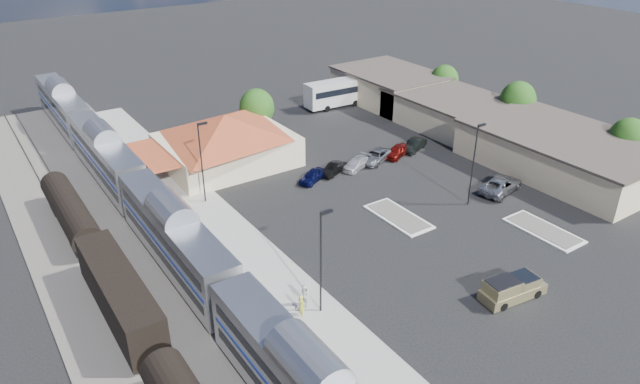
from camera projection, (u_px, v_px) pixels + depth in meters
ground at (380, 237)px, 54.69m from camera, size 280.00×280.00×0.00m
railbed at (138, 268)px, 50.11m from camera, size 16.00×100.00×0.12m
platform at (240, 247)px, 53.10m from camera, size 5.50×92.00×0.18m
passenger_train at (175, 241)px, 48.77m from camera, size 3.00×104.00×5.55m
freight_cars at (120, 296)px, 43.47m from camera, size 2.80×46.00×4.00m
station_depot at (226, 140)px, 68.69m from camera, size 18.35×12.24×6.20m
buildings_east at (473, 118)px, 78.12m from camera, size 14.40×51.40×4.80m
traffic_island_south at (398, 217)px, 58.11m from camera, size 3.30×7.50×0.21m
traffic_island_north at (544, 230)px, 55.71m from camera, size 3.30×7.50×0.21m
lamp_plat_s at (322, 255)px, 42.40m from camera, size 1.08×0.25×9.00m
lamp_plat_n at (202, 157)px, 58.63m from camera, size 1.08×0.25×9.00m
lamp_lot at (475, 158)px, 58.27m from camera, size 1.08×0.25×9.00m
tree_east_a at (628, 139)px, 66.89m from camera, size 4.56×4.56×6.42m
tree_east_b at (518, 101)px, 78.54m from camera, size 4.94×4.94×6.96m
tree_east_c at (444, 80)px, 89.07m from camera, size 4.41×4.41×6.21m
tree_depot at (257, 108)px, 76.47m from camera, size 4.71×4.71×6.63m
pickup_truck at (513, 288)px, 46.02m from camera, size 5.83×2.73×1.94m
suv at (501, 185)px, 62.92m from camera, size 6.66×4.22×1.71m
coach_bus at (344, 91)px, 88.89m from camera, size 13.06×3.43×4.15m
person_a at (301, 305)px, 43.79m from camera, size 0.54×0.74×1.86m
person_b at (304, 296)px, 44.79m from camera, size 0.77×0.96×1.90m
parked_car_a at (312, 176)px, 65.28m from camera, size 4.36×3.22×1.38m
parked_car_b at (333, 169)px, 67.11m from camera, size 4.18×2.80×1.30m
parked_car_c at (357, 163)px, 68.48m from camera, size 4.87×3.32×1.31m
parked_car_d at (376, 156)px, 70.26m from camera, size 5.69×4.19×1.44m
parked_car_e at (397, 151)px, 71.62m from camera, size 4.74×3.25×1.50m
parked_car_f at (414, 145)px, 73.44m from camera, size 4.71×3.16×1.47m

